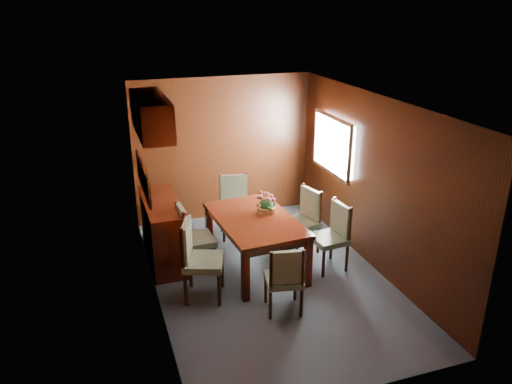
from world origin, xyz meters
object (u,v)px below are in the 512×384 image
object	(u,v)px
chair_left_near	(197,255)
chair_head	(285,276)
sideboard	(163,230)
dining_table	(255,225)
flower_centerpiece	(266,203)
chair_right_near	(333,232)

from	to	relation	value
chair_left_near	chair_head	xyz separation A→B (m)	(0.90, -0.69, -0.08)
chair_left_near	chair_head	size ratio (longest dim) A/B	1.17
sideboard	dining_table	bearing A→B (deg)	-28.88
sideboard	chair_head	world-z (taller)	same
dining_table	chair_head	xyz separation A→B (m)	(-0.02, -1.16, -0.15)
flower_centerpiece	chair_right_near	bearing A→B (deg)	-30.91
dining_table	flower_centerpiece	bearing A→B (deg)	29.57
chair_right_near	flower_centerpiece	xyz separation A→B (m)	(-0.81, 0.49, 0.36)
chair_right_near	dining_table	bearing A→B (deg)	65.46
dining_table	chair_right_near	world-z (taller)	chair_right_near
sideboard	chair_left_near	xyz separation A→B (m)	(0.25, -1.12, 0.13)
sideboard	chair_right_near	xyz separation A→B (m)	(2.19, -0.99, 0.08)
chair_left_near	chair_right_near	world-z (taller)	chair_left_near
sideboard	chair_left_near	size ratio (longest dim) A/B	1.33
flower_centerpiece	chair_head	bearing A→B (deg)	-100.24
dining_table	chair_right_near	distance (m)	1.09
dining_table	chair_left_near	xyz separation A→B (m)	(-0.92, -0.47, -0.06)
chair_head	flower_centerpiece	distance (m)	1.38
chair_left_near	flower_centerpiece	world-z (taller)	chair_left_near
chair_right_near	chair_head	xyz separation A→B (m)	(-1.05, -0.82, -0.04)
sideboard	flower_centerpiece	xyz separation A→B (m)	(1.38, -0.50, 0.44)
chair_left_near	chair_head	world-z (taller)	chair_left_near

